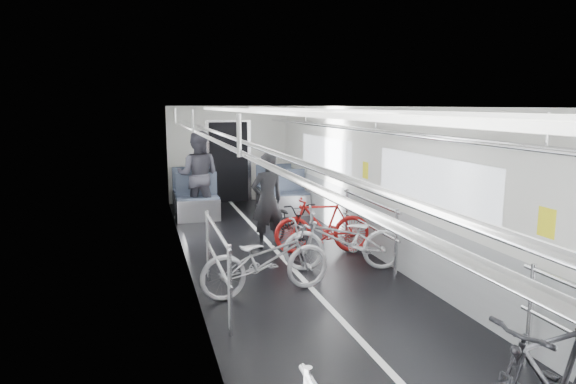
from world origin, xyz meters
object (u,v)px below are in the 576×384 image
bike_left_far (266,259)px  bike_right_near (553,383)px  bike_right_mid (344,239)px  person_standing (267,201)px  person_seated (198,175)px  bike_right_far (323,224)px  bike_aisle (290,224)px

bike_left_far → bike_right_near: 3.74m
bike_left_far → bike_right_mid: bearing=-72.4°
person_standing → bike_right_near: bearing=80.7°
person_seated → bike_right_far: bearing=135.4°
bike_left_far → person_standing: size_ratio=1.07×
bike_left_far → bike_right_near: (1.18, -3.54, 0.06)m
bike_right_near → person_seated: 8.46m
bike_right_far → person_standing: person_standing is taller
bike_right_near → bike_right_mid: 4.18m
bike_aisle → bike_right_near: bearing=-93.7°
bike_aisle → person_standing: bearing=158.4°
bike_left_far → bike_right_far: size_ratio=1.10×
bike_right_mid → bike_right_near: bearing=10.3°
bike_right_far → bike_aisle: 0.64m
bike_right_far → person_standing: (-0.80, 0.56, 0.34)m
bike_aisle → person_standing: (-0.37, 0.10, 0.41)m
bike_right_mid → person_seated: size_ratio=0.94×
bike_right_mid → person_standing: (-0.79, 1.50, 0.35)m
bike_left_far → bike_aisle: 2.23m
bike_right_far → person_seated: bearing=-142.5°
bike_right_near → bike_right_mid: (0.14, 4.17, -0.06)m
bike_left_far → person_seated: (-0.34, 4.76, 0.48)m
bike_right_mid → person_seated: bearing=-145.9°
bike_right_near → bike_aisle: size_ratio=1.11×
bike_right_near → person_standing: 5.72m
person_standing → bike_right_far: bearing=129.0°
bike_right_far → person_seated: 3.64m
person_standing → bike_aisle: bearing=149.1°
bike_right_mid → bike_right_far: bearing=-168.4°
bike_left_far → bike_right_far: 2.06m
bike_left_far → person_standing: 2.23m
person_standing → person_seated: size_ratio=0.87×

